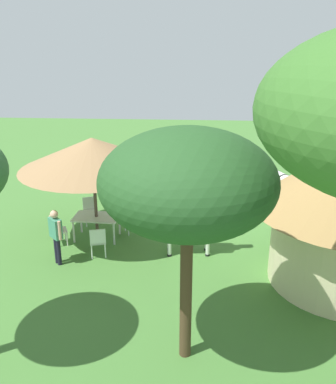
{
  "coord_description": "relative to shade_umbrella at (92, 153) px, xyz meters",
  "views": [
    {
      "loc": [
        0.23,
        14.34,
        5.92
      ],
      "look_at": [
        1.13,
        0.87,
        1.0
      ],
      "focal_mm": 39.84,
      "sensor_mm": 36.0,
      "label": 1
    }
  ],
  "objects": [
    {
      "name": "ground_plane",
      "position": [
        -3.23,
        -2.49,
        -2.74
      ],
      "size": [
        36.0,
        36.0,
        0.0
      ],
      "primitive_type": "plane",
      "color": "#447633"
    },
    {
      "name": "shade_umbrella",
      "position": [
        0.0,
        0.0,
        0.0
      ],
      "size": [
        4.31,
        4.31,
        3.2
      ],
      "color": "brown",
      "rests_on": "ground_plane"
    },
    {
      "name": "patio_dining_table",
      "position": [
        0.0,
        -0.0,
        -2.08
      ],
      "size": [
        1.41,
        0.92,
        0.74
      ],
      "rotation": [
        0.0,
        0.0,
        -0.05
      ],
      "color": "silver",
      "rests_on": "ground_plane"
    },
    {
      "name": "patio_chair_west_end",
      "position": [
        1.11,
        0.51,
        -2.22
      ],
      "size": [
        0.57,
        0.58,
        0.9
      ],
      "rotation": [
        0.0,
        0.0,
        -4.28
      ],
      "color": "silver",
      "rests_on": "ground_plane"
    },
    {
      "name": "patio_chair_near_hut",
      "position": [
        -0.3,
        1.18,
        -2.22
      ],
      "size": [
        0.53,
        0.52,
        0.9
      ],
      "rotation": [
        0.0,
        0.0,
        -2.89
      ],
      "color": "silver",
      "rests_on": "ground_plane"
    },
    {
      "name": "patio_chair_near_lawn",
      "position": [
        -1.11,
        -0.52,
        -2.22
      ],
      "size": [
        0.57,
        0.58,
        0.9
      ],
      "rotation": [
        0.0,
        0.0,
        -1.13
      ],
      "color": "silver",
      "rests_on": "ground_plane"
    },
    {
      "name": "patio_chair_east_end",
      "position": [
        0.48,
        -1.12,
        -2.22
      ],
      "size": [
        0.57,
        0.56,
        0.9
      ],
      "rotation": [
        0.0,
        0.0,
        0.4
      ],
      "color": "white",
      "rests_on": "ground_plane"
    },
    {
      "name": "guest_beside_umbrella",
      "position": [
        0.73,
        1.64,
        -1.78
      ],
      "size": [
        0.44,
        0.45,
        1.6
      ],
      "rotation": [
        0.0,
        0.0,
        2.35
      ],
      "color": "black",
      "rests_on": "ground_plane"
    },
    {
      "name": "standing_watcher",
      "position": [
        -5.3,
        -4.65,
        -1.7
      ],
      "size": [
        0.39,
        0.57,
        1.72
      ],
      "rotation": [
        0.0,
        0.0,
        -1.15
      ],
      "color": "black",
      "rests_on": "ground_plane"
    },
    {
      "name": "striped_lounge_chair",
      "position": [
        -3.4,
        -1.91,
        -2.48
      ],
      "size": [
        0.59,
        0.84,
        0.62
      ],
      "rotation": [
        0.0,
        0.0,
        3.18
      ],
      "color": "#2266A7",
      "rests_on": "ground_plane"
    },
    {
      "name": "zebra_nearest_camera",
      "position": [
        -5.99,
        -2.95,
        -1.71
      ],
      "size": [
        1.19,
        1.97,
        1.57
      ],
      "rotation": [
        0.0,
        0.0,
        3.57
      ],
      "color": "silver",
      "rests_on": "ground_plane"
    },
    {
      "name": "zebra_by_umbrella",
      "position": [
        -0.68,
        -4.42,
        -1.77
      ],
      "size": [
        0.77,
        2.37,
        1.5
      ],
      "rotation": [
        0.0,
        0.0,
        6.23
      ],
      "color": "silver",
      "rests_on": "ground_plane"
    },
    {
      "name": "zebra_toward_hut",
      "position": [
        -2.9,
        0.78,
        -1.71
      ],
      "size": [
        2.12,
        0.75,
        1.57
      ],
      "rotation": [
        0.0,
        0.0,
        1.65
      ],
      "color": "silver",
      "rests_on": "ground_plane"
    },
    {
      "name": "acacia_tree_left_background",
      "position": [
        -2.88,
        5.0,
        0.86
      ],
      "size": [
        3.07,
        3.07,
        4.54
      ],
      "color": "#483521",
      "rests_on": "ground_plane"
    }
  ]
}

